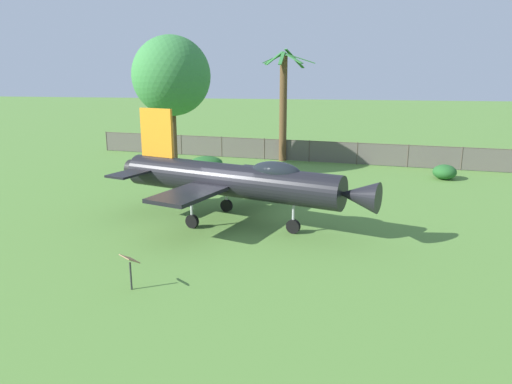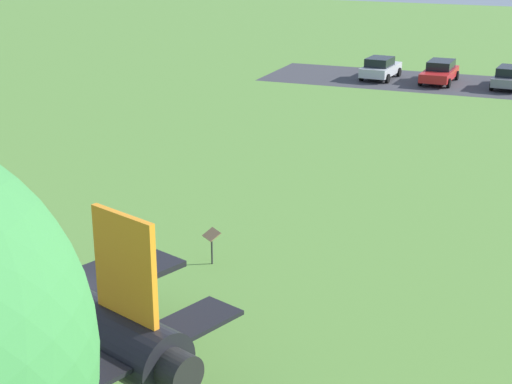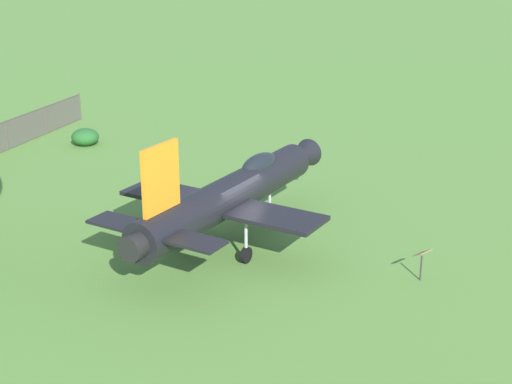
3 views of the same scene
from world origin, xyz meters
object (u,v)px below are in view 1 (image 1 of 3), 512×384
at_px(shrub_near_fence, 207,163).
at_px(info_plaque, 130,264).
at_px(shade_tree, 171,76).
at_px(shrub_by_tree, 445,172).
at_px(display_jet, 236,180).
at_px(palm_tree, 283,105).

height_order(shrub_near_fence, info_plaque, info_plaque).
xyz_separation_m(shade_tree, shrub_by_tree, (1.98, -17.01, -5.84)).
height_order(shrub_by_tree, info_plaque, info_plaque).
relative_size(shade_tree, shrub_near_fence, 3.94).
relative_size(display_jet, shrub_by_tree, 8.01).
relative_size(shrub_near_fence, info_plaque, 1.95).
height_order(shrub_near_fence, shrub_by_tree, shrub_by_tree).
height_order(display_jet, shade_tree, shade_tree).
bearing_deg(display_jet, shrub_near_fence, 129.85).
bearing_deg(shrub_near_fence, info_plaque, -171.34).
distance_m(shrub_near_fence, info_plaque, 18.99).
xyz_separation_m(shade_tree, palm_tree, (6.68, -6.20, -2.12)).
bearing_deg(palm_tree, shade_tree, 137.15).
distance_m(shrub_near_fence, shrub_by_tree, 15.63).
height_order(shade_tree, palm_tree, shade_tree).
distance_m(display_jet, info_plaque, 7.37).
distance_m(display_jet, shrub_by_tree, 15.74).
height_order(display_jet, info_plaque, display_jet).
distance_m(display_jet, palm_tree, 16.03).
height_order(display_jet, palm_tree, palm_tree).
xyz_separation_m(display_jet, info_plaque, (-7.06, 1.80, -1.15)).
xyz_separation_m(palm_tree, shrub_by_tree, (-4.70, -10.81, -3.72)).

